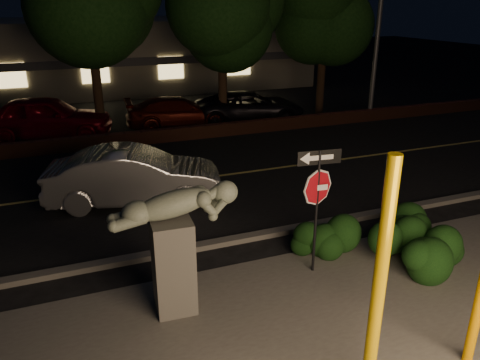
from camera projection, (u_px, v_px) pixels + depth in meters
name	position (u px, v px, depth m)	size (l,w,h in m)	color
ground	(183.00, 150.00, 16.82)	(90.00, 90.00, 0.00)	black
patio	(366.00, 347.00, 7.24)	(14.00, 6.00, 0.02)	#4C4944
road	(209.00, 177.00, 14.20)	(80.00, 8.00, 0.01)	black
lane_marking	(209.00, 177.00, 14.20)	(80.00, 0.12, 0.01)	tan
curb	(264.00, 235.00, 10.62)	(80.00, 0.25, 0.12)	#4C4944
brick_wall	(174.00, 134.00, 17.86)	(40.00, 0.35, 0.50)	#401F14
parking_lot	(147.00, 110.00, 22.90)	(40.00, 12.00, 0.01)	black
building	(120.00, 53.00, 29.13)	(22.00, 10.20, 4.00)	#696154
yellow_pole_left	(379.00, 286.00, 5.79)	(0.17, 0.17, 3.44)	#EEB708
signpost	(318.00, 188.00, 8.66)	(0.85, 0.13, 2.51)	black
sculpture	(174.00, 236.00, 7.68)	(2.13, 0.70, 2.28)	#4C4944
hedge_center	(327.00, 232.00, 9.88)	(1.73, 0.81, 0.90)	black
hedge_right	(400.00, 231.00, 9.73)	(1.67, 0.90, 1.09)	black
hedge_far_right	(433.00, 248.00, 9.10)	(1.51, 0.94, 1.05)	black
silver_sedan	(135.00, 176.00, 12.20)	(1.56, 4.48, 1.48)	#B7B8BC
parked_car_red	(46.00, 117.00, 18.01)	(1.96, 4.86, 1.66)	maroon
parked_car_darkred	(178.00, 112.00, 19.72)	(1.78, 4.38, 1.27)	#410B05
parked_car_dark	(250.00, 107.00, 20.57)	(2.20, 4.78, 1.33)	black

